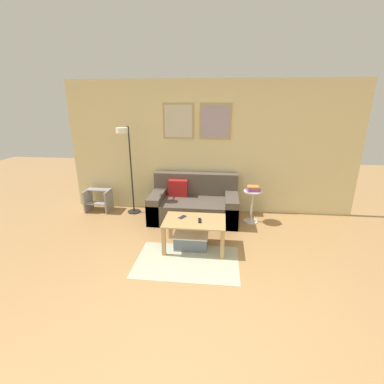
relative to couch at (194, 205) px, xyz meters
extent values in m
plane|color=tan|center=(0.27, -2.85, -0.28)|extent=(16.00, 16.00, 0.00)
cube|color=beige|center=(0.27, 0.47, 1.00)|extent=(5.60, 0.06, 2.55)
cube|color=tan|center=(-0.34, 0.42, 1.52)|extent=(0.59, 0.02, 0.66)
cube|color=beige|center=(-0.34, 0.41, 1.52)|extent=(0.52, 0.01, 0.59)
cube|color=tan|center=(0.36, 0.42, 1.52)|extent=(0.59, 0.02, 0.66)
cube|color=#A393A8|center=(0.36, 0.41, 1.52)|extent=(0.52, 0.01, 0.59)
cube|color=#B2B79E|center=(0.06, -1.53, -0.27)|extent=(1.46, 0.97, 0.01)
cube|color=brown|center=(0.01, -0.05, -0.08)|extent=(1.64, 0.90, 0.40)
cube|color=brown|center=(0.01, 0.30, 0.33)|extent=(1.64, 0.20, 0.43)
cube|color=brown|center=(-0.70, -0.05, -0.02)|extent=(0.24, 0.90, 0.52)
cube|color=brown|center=(0.71, -0.05, -0.02)|extent=(0.24, 0.90, 0.52)
cube|color=red|center=(-0.32, 0.13, 0.28)|extent=(0.36, 0.14, 0.32)
cube|color=tan|center=(0.12, -1.12, 0.18)|extent=(0.93, 0.60, 0.02)
cube|color=tan|center=(-0.30, -1.39, -0.05)|extent=(0.06, 0.06, 0.45)
cube|color=tan|center=(0.55, -1.39, -0.05)|extent=(0.06, 0.06, 0.45)
cube|color=tan|center=(-0.30, -0.86, -0.05)|extent=(0.06, 0.06, 0.45)
cube|color=tan|center=(0.55, -0.86, -0.05)|extent=(0.06, 0.06, 0.45)
cube|color=slate|center=(0.07, -1.09, -0.17)|extent=(0.50, 0.38, 0.21)
cube|color=silver|center=(0.07, -1.09, -0.06)|extent=(0.52, 0.41, 0.02)
cylinder|color=black|center=(-1.25, 0.16, -0.27)|extent=(0.26, 0.26, 0.02)
cylinder|color=black|center=(-1.25, 0.16, 0.59)|extent=(0.03, 0.03, 1.69)
cylinder|color=black|center=(-1.25, -0.01, 1.43)|extent=(0.02, 0.34, 0.02)
cylinder|color=white|center=(-1.25, -0.18, 1.40)|extent=(0.21, 0.21, 0.09)
cylinder|color=silver|center=(1.08, -0.05, -0.27)|extent=(0.28, 0.28, 0.01)
cylinder|color=silver|center=(1.08, -0.05, 0.03)|extent=(0.04, 0.04, 0.58)
cylinder|color=silver|center=(1.08, -0.05, 0.32)|extent=(0.33, 0.33, 0.02)
cube|color=#8C4C93|center=(1.08, -0.06, 0.34)|extent=(0.25, 0.21, 0.02)
cube|color=#8C4C93|center=(1.08, -0.06, 0.36)|extent=(0.22, 0.17, 0.02)
cube|color=#8C4C93|center=(1.09, -0.05, 0.38)|extent=(0.24, 0.20, 0.02)
cube|color=#B73333|center=(1.09, -0.05, 0.40)|extent=(0.18, 0.18, 0.01)
cube|color=#D18438|center=(1.08, -0.06, 0.42)|extent=(0.22, 0.18, 0.02)
cube|color=black|center=(0.20, -1.15, 0.20)|extent=(0.06, 0.15, 0.02)
cube|color=#1E2338|center=(-0.07, -1.04, 0.19)|extent=(0.13, 0.15, 0.01)
cube|color=#99999E|center=(-2.21, 0.16, -0.06)|extent=(0.03, 0.38, 0.44)
cube|color=#99999E|center=(-1.77, 0.16, -0.06)|extent=(0.03, 0.38, 0.44)
cube|color=#99999E|center=(-1.99, 0.10, -0.09)|extent=(0.42, 0.17, 0.02)
cube|color=#99999E|center=(-1.99, 0.23, 0.15)|extent=(0.42, 0.17, 0.02)
camera|label=1|loc=(0.50, -4.93, 1.93)|focal=26.00mm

